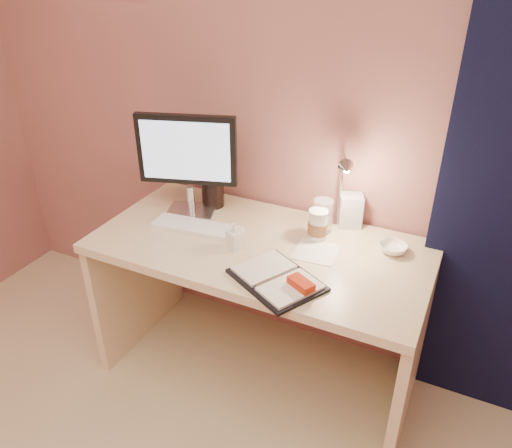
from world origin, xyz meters
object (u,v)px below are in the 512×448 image
at_px(monitor, 187,156).
at_px(lotion_bottle, 234,236).
at_px(planner, 279,279).
at_px(dark_jar, 213,191).
at_px(clear_cup, 323,216).
at_px(bowl, 393,248).
at_px(desk, 267,278).
at_px(keyboard, 197,227).
at_px(coffee_cup, 318,226).
at_px(product_box, 350,210).
at_px(desk_lamp, 328,183).

distance_m(monitor, lotion_bottle, 0.44).
relative_size(planner, dark_jar, 2.69).
distance_m(clear_cup, bowl, 0.32).
relative_size(desk, monitor, 2.99).
height_order(keyboard, coffee_cup, coffee_cup).
bearing_deg(product_box, desk_lamp, -158.37).
distance_m(product_box, desk_lamp, 0.19).
relative_size(monitor, planner, 1.17).
height_order(coffee_cup, dark_jar, dark_jar).
bearing_deg(desk, clear_cup, 34.74).
height_order(desk, bowl, bowl).
relative_size(clear_cup, product_box, 0.99).
bearing_deg(desk_lamp, planner, -114.95).
bearing_deg(desk_lamp, keyboard, -177.04).
xyz_separation_m(monitor, planner, (0.59, -0.33, -0.27)).
distance_m(monitor, desk_lamp, 0.62).
height_order(monitor, dark_jar, monitor).
xyz_separation_m(desk, keyboard, (-0.30, -0.08, 0.23)).
bearing_deg(coffee_cup, desk_lamp, 86.84).
distance_m(bowl, lotion_bottle, 0.65).
xyz_separation_m(keyboard, dark_jar, (-0.05, 0.23, 0.07)).
height_order(lotion_bottle, dark_jar, dark_jar).
relative_size(planner, product_box, 2.69).
relative_size(bowl, lotion_bottle, 0.94).
bearing_deg(dark_jar, bowl, -2.91).
xyz_separation_m(lotion_bottle, product_box, (0.37, 0.39, 0.01)).
distance_m(planner, dark_jar, 0.69).
bearing_deg(bowl, coffee_cup, -174.05).
xyz_separation_m(dark_jar, product_box, (0.64, 0.09, -0.00)).
bearing_deg(dark_jar, lotion_bottle, -47.51).
height_order(bowl, lotion_bottle, lotion_bottle).
distance_m(desk, lotion_bottle, 0.33).
distance_m(lotion_bottle, product_box, 0.54).
distance_m(keyboard, desk_lamp, 0.60).
height_order(desk, clear_cup, clear_cup).
relative_size(dark_jar, product_box, 1.00).
bearing_deg(bowl, desk_lamp, 170.92).
distance_m(keyboard, clear_cup, 0.55).
xyz_separation_m(planner, coffee_cup, (0.02, 0.36, 0.05)).
bearing_deg(desk_lamp, dark_jar, 158.97).
xyz_separation_m(monitor, bowl, (0.92, 0.06, -0.26)).
bearing_deg(clear_cup, lotion_bottle, -133.69).
height_order(clear_cup, lotion_bottle, clear_cup).
bearing_deg(clear_cup, coffee_cup, -87.91).
bearing_deg(desk_lamp, coffee_cup, -114.76).
xyz_separation_m(keyboard, bowl, (0.82, 0.18, 0.01)).
distance_m(dark_jar, product_box, 0.65).
distance_m(coffee_cup, bowl, 0.32).
bearing_deg(coffee_cup, planner, -93.40).
height_order(lotion_bottle, desk_lamp, desk_lamp).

